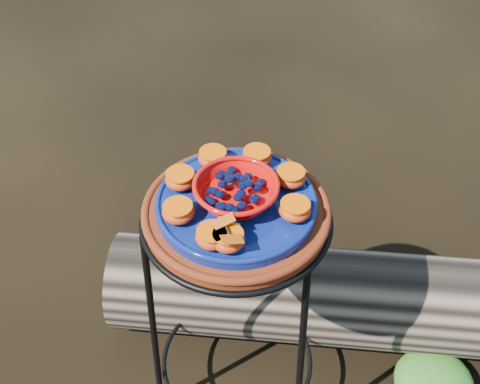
% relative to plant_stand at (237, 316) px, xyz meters
% --- Properties ---
extents(plant_stand, '(0.44, 0.44, 0.70)m').
position_rel_plant_stand_xyz_m(plant_stand, '(0.00, 0.00, 0.00)').
color(plant_stand, black).
rests_on(plant_stand, ground).
extents(terracotta_saucer, '(0.38, 0.38, 0.03)m').
position_rel_plant_stand_xyz_m(terracotta_saucer, '(0.00, 0.00, 0.37)').
color(terracotta_saucer, '#461C06').
rests_on(terracotta_saucer, plant_stand).
extents(cobalt_plate, '(0.33, 0.33, 0.02)m').
position_rel_plant_stand_xyz_m(cobalt_plate, '(0.00, 0.00, 0.39)').
color(cobalt_plate, '#06083A').
rests_on(cobalt_plate, terracotta_saucer).
extents(red_bowl, '(0.16, 0.16, 0.05)m').
position_rel_plant_stand_xyz_m(red_bowl, '(0.00, 0.00, 0.43)').
color(red_bowl, red).
rests_on(red_bowl, cobalt_plate).
extents(glass_gems, '(0.13, 0.13, 0.02)m').
position_rel_plant_stand_xyz_m(glass_gems, '(0.00, 0.00, 0.46)').
color(glass_gems, black).
rests_on(glass_gems, red_bowl).
extents(orange_half_0, '(0.06, 0.06, 0.04)m').
position_rel_plant_stand_xyz_m(orange_half_0, '(0.02, -0.12, 0.42)').
color(orange_half_0, '#A72D09').
rests_on(orange_half_0, cobalt_plate).
extents(orange_half_1, '(0.06, 0.06, 0.04)m').
position_rel_plant_stand_xyz_m(orange_half_1, '(0.12, -0.01, 0.42)').
color(orange_half_1, '#A72D09').
rests_on(orange_half_1, cobalt_plate).
extents(orange_half_2, '(0.06, 0.06, 0.04)m').
position_rel_plant_stand_xyz_m(orange_half_2, '(0.10, 0.08, 0.42)').
color(orange_half_2, '#A72D09').
rests_on(orange_half_2, cobalt_plate).
extents(orange_half_3, '(0.06, 0.06, 0.04)m').
position_rel_plant_stand_xyz_m(orange_half_3, '(0.01, 0.12, 0.42)').
color(orange_half_3, '#A72D09').
rests_on(orange_half_3, cobalt_plate).
extents(orange_half_4, '(0.06, 0.06, 0.04)m').
position_rel_plant_stand_xyz_m(orange_half_4, '(-0.08, 0.10, 0.42)').
color(orange_half_4, '#A72D09').
rests_on(orange_half_4, cobalt_plate).
extents(orange_half_5, '(0.06, 0.06, 0.04)m').
position_rel_plant_stand_xyz_m(orange_half_5, '(-0.12, 0.01, 0.42)').
color(orange_half_5, '#A72D09').
rests_on(orange_half_5, cobalt_plate).
extents(orange_half_6, '(0.06, 0.06, 0.04)m').
position_rel_plant_stand_xyz_m(orange_half_6, '(-0.10, -0.08, 0.42)').
color(orange_half_6, '#A72D09').
rests_on(orange_half_6, cobalt_plate).
extents(orange_half_7, '(0.06, 0.06, 0.04)m').
position_rel_plant_stand_xyz_m(orange_half_7, '(-0.01, -0.12, 0.42)').
color(orange_half_7, '#A72D09').
rests_on(orange_half_7, cobalt_plate).
extents(butterfly, '(0.10, 0.09, 0.02)m').
position_rel_plant_stand_xyz_m(butterfly, '(0.02, -0.12, 0.45)').
color(butterfly, '#B84A0A').
rests_on(butterfly, orange_half_0).
extents(driftwood_log, '(1.60, 0.65, 0.29)m').
position_rel_plant_stand_xyz_m(driftwood_log, '(0.34, 0.30, -0.20)').
color(driftwood_log, black).
rests_on(driftwood_log, ground).
extents(foliage_left, '(0.25, 0.25, 0.13)m').
position_rel_plant_stand_xyz_m(foliage_left, '(-0.38, 0.25, -0.29)').
color(foliage_left, '#25501D').
rests_on(foliage_left, ground).
extents(foliage_right, '(0.22, 0.22, 0.11)m').
position_rel_plant_stand_xyz_m(foliage_right, '(0.54, 0.13, -0.29)').
color(foliage_right, '#25501D').
rests_on(foliage_right, ground).
extents(foliage_back, '(0.36, 0.36, 0.18)m').
position_rel_plant_stand_xyz_m(foliage_back, '(-0.24, 0.67, -0.26)').
color(foliage_back, '#25501D').
rests_on(foliage_back, ground).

